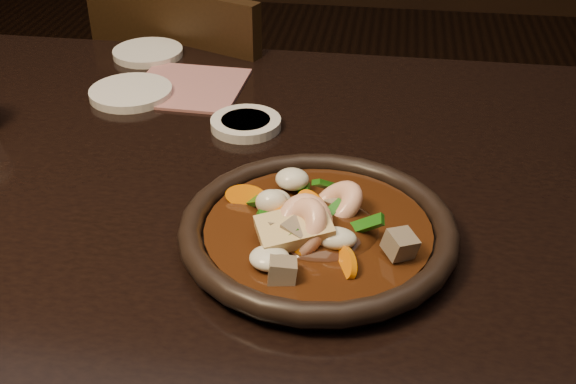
# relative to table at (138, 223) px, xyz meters

# --- Properties ---
(table) EXTENTS (1.60, 0.90, 0.75)m
(table) POSITION_rel_table_xyz_m (0.00, 0.00, 0.00)
(table) COLOR black
(table) RESTS_ON floor
(chair) EXTENTS (0.52, 0.52, 0.85)m
(chair) POSITION_rel_table_xyz_m (-0.04, 0.58, -0.21)
(chair) COLOR black
(chair) RESTS_ON floor
(plate) EXTENTS (0.31, 0.31, 0.03)m
(plate) POSITION_rel_table_xyz_m (0.25, -0.11, 0.09)
(plate) COLOR black
(plate) RESTS_ON table
(stirfry) EXTENTS (0.22, 0.20, 0.07)m
(stirfry) POSITION_rel_table_xyz_m (0.25, -0.11, 0.10)
(stirfry) COLOR black
(stirfry) RESTS_ON plate
(soy_dish) EXTENTS (0.10, 0.10, 0.01)m
(soy_dish) POSITION_rel_table_xyz_m (0.12, 0.15, 0.08)
(soy_dish) COLOR silver
(soy_dish) RESTS_ON table
(saucer_left) EXTENTS (0.13, 0.13, 0.01)m
(saucer_left) POSITION_rel_table_xyz_m (-0.08, 0.23, 0.08)
(saucer_left) COLOR silver
(saucer_left) RESTS_ON table
(saucer_right) EXTENTS (0.12, 0.12, 0.01)m
(saucer_right) POSITION_rel_table_xyz_m (-0.10, 0.39, 0.08)
(saucer_right) COLOR silver
(saucer_right) RESTS_ON table
(napkin) EXTENTS (0.17, 0.17, 0.00)m
(napkin) POSITION_rel_table_xyz_m (0.00, 0.27, 0.08)
(napkin) COLOR #9E6261
(napkin) RESTS_ON table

